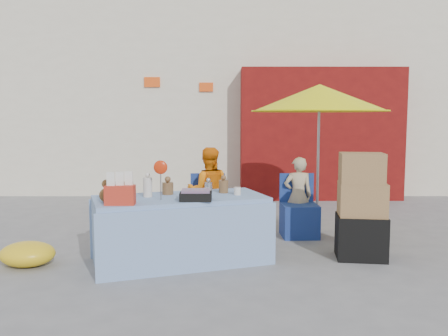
{
  "coord_description": "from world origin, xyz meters",
  "views": [
    {
      "loc": [
        0.24,
        -5.27,
        1.62
      ],
      "look_at": [
        0.25,
        0.6,
        1.0
      ],
      "focal_mm": 38.0,
      "sensor_mm": 36.0,
      "label": 1
    }
  ],
  "objects_px": {
    "chair_left": "(208,218)",
    "vendor_beige": "(298,196)",
    "vendor_orange": "(208,191)",
    "umbrella": "(319,99)",
    "market_table": "(180,228)",
    "box_stack": "(361,210)",
    "chair_right": "(299,218)"
  },
  "relations": [
    {
      "from": "chair_left",
      "to": "vendor_beige",
      "type": "bearing_deg",
      "value": 3.08
    },
    {
      "from": "vendor_orange",
      "to": "umbrella",
      "type": "xyz_separation_m",
      "value": [
        1.55,
        0.15,
        1.28
      ]
    },
    {
      "from": "market_table",
      "to": "chair_left",
      "type": "relative_size",
      "value": 2.5
    },
    {
      "from": "vendor_orange",
      "to": "box_stack",
      "type": "bearing_deg",
      "value": 144.07
    },
    {
      "from": "vendor_beige",
      "to": "chair_right",
      "type": "bearing_deg",
      "value": 86.6
    },
    {
      "from": "market_table",
      "to": "box_stack",
      "type": "xyz_separation_m",
      "value": [
        2.08,
        0.12,
        0.18
      ]
    },
    {
      "from": "vendor_orange",
      "to": "box_stack",
      "type": "xyz_separation_m",
      "value": [
        1.8,
        -1.16,
        -0.04
      ]
    },
    {
      "from": "chair_right",
      "to": "box_stack",
      "type": "relative_size",
      "value": 0.69
    },
    {
      "from": "vendor_orange",
      "to": "box_stack",
      "type": "distance_m",
      "value": 2.14
    },
    {
      "from": "market_table",
      "to": "vendor_beige",
      "type": "height_order",
      "value": "market_table"
    },
    {
      "from": "chair_left",
      "to": "chair_right",
      "type": "bearing_deg",
      "value": -3.05
    },
    {
      "from": "chair_right",
      "to": "umbrella",
      "type": "xyz_separation_m",
      "value": [
        0.3,
        0.28,
        1.64
      ]
    },
    {
      "from": "vendor_orange",
      "to": "chair_left",
      "type": "bearing_deg",
      "value": 86.6
    },
    {
      "from": "chair_right",
      "to": "vendor_beige",
      "type": "bearing_deg",
      "value": 86.6
    },
    {
      "from": "chair_right",
      "to": "umbrella",
      "type": "distance_m",
      "value": 1.69
    },
    {
      "from": "market_table",
      "to": "vendor_beige",
      "type": "bearing_deg",
      "value": 21.35
    },
    {
      "from": "market_table",
      "to": "umbrella",
      "type": "bearing_deg",
      "value": 19.44
    },
    {
      "from": "box_stack",
      "to": "chair_left",
      "type": "bearing_deg",
      "value": 150.25
    },
    {
      "from": "market_table",
      "to": "umbrella",
      "type": "height_order",
      "value": "umbrella"
    },
    {
      "from": "market_table",
      "to": "vendor_orange",
      "type": "xyz_separation_m",
      "value": [
        0.28,
        1.28,
        0.23
      ]
    },
    {
      "from": "chair_left",
      "to": "vendor_beige",
      "type": "relative_size",
      "value": 0.78
    },
    {
      "from": "market_table",
      "to": "vendor_orange",
      "type": "bearing_deg",
      "value": 58.99
    },
    {
      "from": "chair_right",
      "to": "box_stack",
      "type": "height_order",
      "value": "box_stack"
    },
    {
      "from": "chair_left",
      "to": "box_stack",
      "type": "bearing_deg",
      "value": -32.79
    },
    {
      "from": "umbrella",
      "to": "chair_right",
      "type": "bearing_deg",
      "value": -136.63
    },
    {
      "from": "vendor_orange",
      "to": "umbrella",
      "type": "height_order",
      "value": "umbrella"
    },
    {
      "from": "market_table",
      "to": "umbrella",
      "type": "xyz_separation_m",
      "value": [
        1.83,
        1.43,
        1.51
      ]
    },
    {
      "from": "umbrella",
      "to": "box_stack",
      "type": "xyz_separation_m",
      "value": [
        0.25,
        -1.31,
        -1.33
      ]
    },
    {
      "from": "umbrella",
      "to": "box_stack",
      "type": "bearing_deg",
      "value": -79.34
    },
    {
      "from": "umbrella",
      "to": "box_stack",
      "type": "distance_m",
      "value": 1.88
    },
    {
      "from": "chair_left",
      "to": "umbrella",
      "type": "distance_m",
      "value": 2.27
    },
    {
      "from": "vendor_orange",
      "to": "vendor_beige",
      "type": "bearing_deg",
      "value": 176.95
    }
  ]
}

